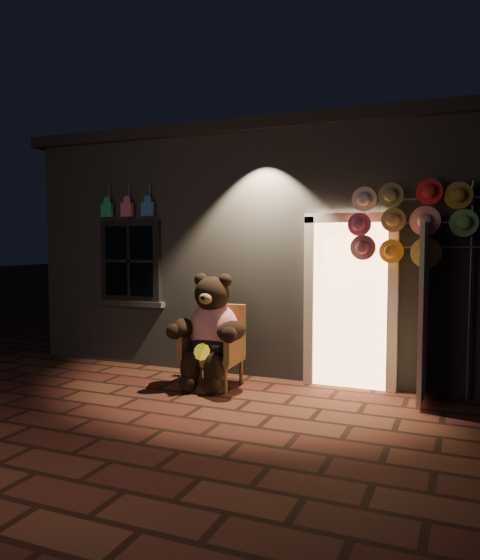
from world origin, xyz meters
The scene contains 5 objects.
ground centered at (0.00, 0.00, 0.00)m, with size 60.00×60.00×0.00m, color #532D20.
shop_building centered at (0.00, 3.99, 1.74)m, with size 7.30×5.95×3.51m.
wicker_armchair centered at (-0.27, 0.91, 0.51)m, with size 0.73×0.66×1.02m.
teddy_bear centered at (-0.26, 0.78, 0.71)m, with size 1.05×0.82×1.44m.
hat_rack centered at (2.04, 1.28, 2.05)m, with size 1.67×0.22×2.54m.
Camera 1 is at (2.71, -5.34, 1.83)m, focal length 35.00 mm.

